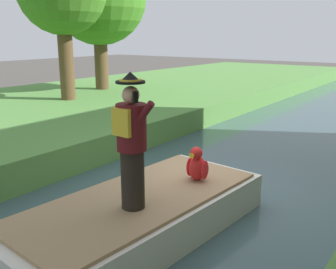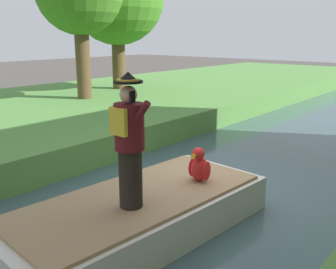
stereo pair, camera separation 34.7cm
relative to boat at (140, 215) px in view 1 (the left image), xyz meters
The scene contains 5 objects.
ground_plane 1.83m from the boat, 90.00° to the left, with size 80.00×80.00×0.00m, color #4C4742.
canal_water 1.82m from the boat, 90.00° to the left, with size 5.44×48.00×0.10m, color #3D565B.
boat is the anchor object (origin of this frame).
person_pirate 1.29m from the boat, 61.74° to the right, with size 0.61×0.42×1.85m.
parrot_plush 1.23m from the boat, 72.14° to the left, with size 0.36×0.35×0.57m.
Camera 1 is at (3.45, -5.74, 3.01)m, focal length 40.99 mm.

